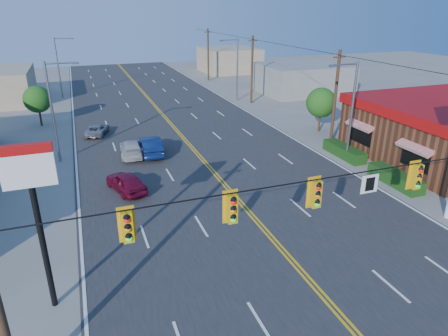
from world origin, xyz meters
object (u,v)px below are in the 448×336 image
object	(u,v)px
car_magenta	(126,183)
car_white	(132,149)
signal_span	(339,202)
pizza_hut_sign	(33,195)
car_blue	(151,146)
car_silver	(97,130)

from	to	relation	value
car_magenta	car_white	distance (m)	7.09
signal_span	car_magenta	size ratio (longest dim) A/B	6.10
signal_span	pizza_hut_sign	bearing A→B (deg)	159.81
pizza_hut_sign	car_white	xyz separation A→B (m)	(5.70, 17.20, -4.53)
car_white	car_magenta	bearing A→B (deg)	83.24
car_blue	car_silver	xyz separation A→B (m)	(-3.97, 7.28, -0.23)
car_magenta	car_white	xyz separation A→B (m)	(1.35, 6.96, -0.02)
pizza_hut_sign	signal_span	bearing A→B (deg)	-20.19
pizza_hut_sign	car_silver	size ratio (longest dim) A/B	1.79
car_blue	pizza_hut_sign	bearing A→B (deg)	70.27
car_magenta	car_blue	xyz separation A→B (m)	(2.94, 6.73, 0.08)
car_blue	car_white	distance (m)	1.61
pizza_hut_sign	car_magenta	world-z (taller)	pizza_hut_sign
car_blue	car_white	size ratio (longest dim) A/B	1.03
signal_span	car_silver	world-z (taller)	signal_span
car_magenta	car_white	world-z (taller)	car_magenta
car_magenta	car_silver	bearing A→B (deg)	-102.59
signal_span	car_magenta	world-z (taller)	signal_span
car_silver	car_white	bearing A→B (deg)	125.28
signal_span	car_silver	bearing A→B (deg)	104.97
car_white	pizza_hut_sign	bearing A→B (deg)	75.91
car_blue	car_white	world-z (taller)	car_blue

